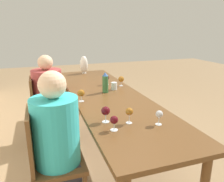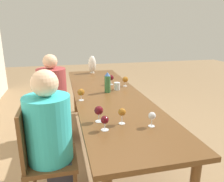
{
  "view_description": "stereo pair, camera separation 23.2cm",
  "coord_description": "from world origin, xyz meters",
  "px_view_note": "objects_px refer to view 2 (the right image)",
  "views": [
    {
      "loc": [
        -2.51,
        0.78,
        1.58
      ],
      "look_at": [
        -0.23,
        0.0,
        0.87
      ],
      "focal_mm": 35.0,
      "sensor_mm": 36.0,
      "label": 1
    },
    {
      "loc": [
        -2.58,
        0.56,
        1.58
      ],
      "look_at": [
        -0.23,
        0.0,
        0.87
      ],
      "focal_mm": 35.0,
      "sensor_mm": 36.0,
      "label": 2
    }
  ],
  "objects_px": {
    "wine_glass_2": "(105,120)",
    "chair_far": "(48,107)",
    "wine_glass_5": "(111,78)",
    "water_bottle": "(107,83)",
    "wine_glass_0": "(81,92)",
    "wine_glass_6": "(99,111)",
    "person_near": "(51,138)",
    "chair_near": "(42,155)",
    "wine_glass_1": "(125,80)",
    "person_far": "(54,97)",
    "wine_glass_3": "(152,116)",
    "wine_glass_4": "(122,112)",
    "water_tumbler": "(117,86)",
    "vase": "(92,64)"
  },
  "relations": [
    {
      "from": "water_tumbler",
      "to": "wine_glass_5",
      "type": "xyz_separation_m",
      "value": [
        0.29,
        0.01,
        0.05
      ]
    },
    {
      "from": "water_bottle",
      "to": "chair_near",
      "type": "distance_m",
      "value": 1.24
    },
    {
      "from": "wine_glass_5",
      "to": "chair_near",
      "type": "bearing_deg",
      "value": 144.1
    },
    {
      "from": "wine_glass_4",
      "to": "chair_near",
      "type": "relative_size",
      "value": 0.15
    },
    {
      "from": "wine_glass_2",
      "to": "wine_glass_6",
      "type": "relative_size",
      "value": 0.85
    },
    {
      "from": "person_far",
      "to": "wine_glass_3",
      "type": "bearing_deg",
      "value": -149.34
    },
    {
      "from": "water_tumbler",
      "to": "wine_glass_4",
      "type": "xyz_separation_m",
      "value": [
        -1.05,
        0.23,
        0.05
      ]
    },
    {
      "from": "chair_far",
      "to": "person_far",
      "type": "distance_m",
      "value": 0.17
    },
    {
      "from": "person_near",
      "to": "wine_glass_4",
      "type": "bearing_deg",
      "value": -97.44
    },
    {
      "from": "water_tumbler",
      "to": "chair_far",
      "type": "xyz_separation_m",
      "value": [
        0.25,
        0.92,
        -0.31
      ]
    },
    {
      "from": "wine_glass_6",
      "to": "chair_near",
      "type": "distance_m",
      "value": 0.62
    },
    {
      "from": "wine_glass_0",
      "to": "person_near",
      "type": "bearing_deg",
      "value": 153.04
    },
    {
      "from": "wine_glass_2",
      "to": "person_near",
      "type": "bearing_deg",
      "value": 69.12
    },
    {
      "from": "wine_glass_0",
      "to": "wine_glass_1",
      "type": "distance_m",
      "value": 0.83
    },
    {
      "from": "water_bottle",
      "to": "wine_glass_3",
      "type": "relative_size",
      "value": 2.07
    },
    {
      "from": "wine_glass_1",
      "to": "wine_glass_2",
      "type": "xyz_separation_m",
      "value": [
        -1.29,
        0.56,
        -0.01
      ]
    },
    {
      "from": "wine_glass_6",
      "to": "person_near",
      "type": "bearing_deg",
      "value": 91.46
    },
    {
      "from": "wine_glass_0",
      "to": "wine_glass_2",
      "type": "height_order",
      "value": "wine_glass_0"
    },
    {
      "from": "water_tumbler",
      "to": "person_near",
      "type": "bearing_deg",
      "value": 139.29
    },
    {
      "from": "person_near",
      "to": "person_far",
      "type": "xyz_separation_m",
      "value": [
        1.22,
        -0.0,
        -0.01
      ]
    },
    {
      "from": "wine_glass_5",
      "to": "water_bottle",
      "type": "bearing_deg",
      "value": 160.09
    },
    {
      "from": "wine_glass_3",
      "to": "wine_glass_2",
      "type": "bearing_deg",
      "value": 86.79
    },
    {
      "from": "wine_glass_2",
      "to": "wine_glass_5",
      "type": "xyz_separation_m",
      "value": [
        1.42,
        -0.38,
        0.01
      ]
    },
    {
      "from": "wine_glass_0",
      "to": "wine_glass_4",
      "type": "height_order",
      "value": "wine_glass_4"
    },
    {
      "from": "water_bottle",
      "to": "wine_glass_6",
      "type": "relative_size",
      "value": 1.83
    },
    {
      "from": "wine_glass_2",
      "to": "chair_far",
      "type": "distance_m",
      "value": 1.52
    },
    {
      "from": "wine_glass_0",
      "to": "water_tumbler",
      "type": "bearing_deg",
      "value": -56.83
    },
    {
      "from": "water_bottle",
      "to": "chair_far",
      "type": "xyz_separation_m",
      "value": [
        0.33,
        0.77,
        -0.39
      ]
    },
    {
      "from": "water_tumbler",
      "to": "person_far",
      "type": "relative_size",
      "value": 0.08
    },
    {
      "from": "person_far",
      "to": "person_near",
      "type": "bearing_deg",
      "value": 179.98
    },
    {
      "from": "vase",
      "to": "person_far",
      "type": "relative_size",
      "value": 0.25
    },
    {
      "from": "water_tumbler",
      "to": "wine_glass_6",
      "type": "xyz_separation_m",
      "value": [
        -0.96,
        0.41,
        0.05
      ]
    },
    {
      "from": "water_tumbler",
      "to": "wine_glass_3",
      "type": "relative_size",
      "value": 0.79
    },
    {
      "from": "wine_glass_2",
      "to": "wine_glass_6",
      "type": "height_order",
      "value": "wine_glass_6"
    },
    {
      "from": "wine_glass_1",
      "to": "water_tumbler",
      "type": "bearing_deg",
      "value": 133.63
    },
    {
      "from": "wine_glass_3",
      "to": "wine_glass_5",
      "type": "relative_size",
      "value": 0.9
    },
    {
      "from": "wine_glass_6",
      "to": "wine_glass_2",
      "type": "bearing_deg",
      "value": -174.48
    },
    {
      "from": "wine_glass_3",
      "to": "chair_near",
      "type": "height_order",
      "value": "chair_near"
    },
    {
      "from": "wine_glass_2",
      "to": "chair_near",
      "type": "relative_size",
      "value": 0.13
    },
    {
      "from": "chair_far",
      "to": "wine_glass_1",
      "type": "bearing_deg",
      "value": -95.19
    },
    {
      "from": "water_bottle",
      "to": "chair_far",
      "type": "height_order",
      "value": "water_bottle"
    },
    {
      "from": "wine_glass_1",
      "to": "wine_glass_6",
      "type": "xyz_separation_m",
      "value": [
        -1.11,
        0.58,
        0.0
      ]
    },
    {
      "from": "wine_glass_2",
      "to": "chair_far",
      "type": "relative_size",
      "value": 0.13
    },
    {
      "from": "wine_glass_3",
      "to": "wine_glass_4",
      "type": "height_order",
      "value": "wine_glass_4"
    },
    {
      "from": "water_bottle",
      "to": "chair_far",
      "type": "distance_m",
      "value": 0.93
    },
    {
      "from": "vase",
      "to": "wine_glass_0",
      "type": "relative_size",
      "value": 2.28
    },
    {
      "from": "chair_far",
      "to": "person_near",
      "type": "relative_size",
      "value": 0.76
    },
    {
      "from": "wine_glass_4",
      "to": "wine_glass_5",
      "type": "relative_size",
      "value": 1.0
    },
    {
      "from": "vase",
      "to": "wine_glass_0",
      "type": "xyz_separation_m",
      "value": [
        -1.52,
        0.36,
        -0.07
      ]
    },
    {
      "from": "vase",
      "to": "chair_far",
      "type": "height_order",
      "value": "vase"
    }
  ]
}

